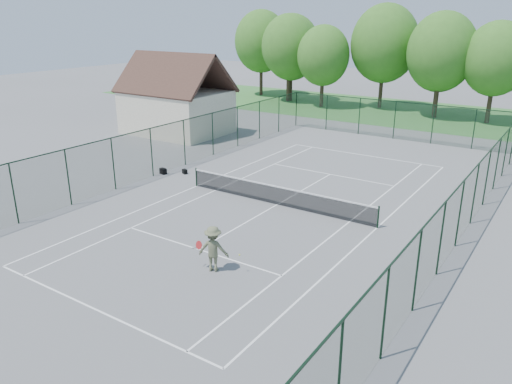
% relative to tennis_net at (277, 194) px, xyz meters
% --- Properties ---
extents(ground, '(140.00, 140.00, 0.00)m').
position_rel_tennis_net_xyz_m(ground, '(0.00, 0.00, -0.58)').
color(ground, slate).
rests_on(ground, ground).
extents(grass_far, '(80.00, 16.00, 0.01)m').
position_rel_tennis_net_xyz_m(grass_far, '(0.00, 30.00, -0.57)').
color(grass_far, '#3D7D36').
rests_on(grass_far, ground).
extents(court_lines, '(11.05, 23.85, 0.01)m').
position_rel_tennis_net_xyz_m(court_lines, '(0.00, 0.00, -0.57)').
color(court_lines, white).
rests_on(court_lines, ground).
extents(tennis_net, '(11.08, 0.08, 1.10)m').
position_rel_tennis_net_xyz_m(tennis_net, '(0.00, 0.00, 0.00)').
color(tennis_net, black).
rests_on(tennis_net, ground).
extents(fence_enclosure, '(18.05, 36.05, 3.02)m').
position_rel_tennis_net_xyz_m(fence_enclosure, '(0.00, 0.00, 0.98)').
color(fence_enclosure, '#1B3824').
rests_on(fence_enclosure, ground).
extents(utility_building, '(8.60, 6.27, 6.63)m').
position_rel_tennis_net_xyz_m(utility_building, '(-16.00, 10.00, 2.54)').
color(utility_building, '#F4E8CA').
rests_on(utility_building, ground).
extents(tree_line_far, '(39.40, 6.40, 9.70)m').
position_rel_tennis_net_xyz_m(tree_line_far, '(0.00, 30.00, 5.42)').
color(tree_line_far, '#412D22').
rests_on(tree_line_far, ground).
extents(sports_bag_a, '(0.48, 0.33, 0.36)m').
position_rel_tennis_net_xyz_m(sports_bag_a, '(-8.79, 0.67, -0.40)').
color(sports_bag_a, black).
rests_on(sports_bag_a, ground).
extents(sports_bag_b, '(0.42, 0.35, 0.28)m').
position_rel_tennis_net_xyz_m(sports_bag_b, '(-7.68, 1.44, -0.43)').
color(sports_bag_b, black).
rests_on(sports_bag_b, ground).
extents(tennis_player, '(1.84, 1.07, 1.85)m').
position_rel_tennis_net_xyz_m(tennis_player, '(1.67, -7.48, 0.35)').
color(tennis_player, '#606446').
rests_on(tennis_player, ground).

